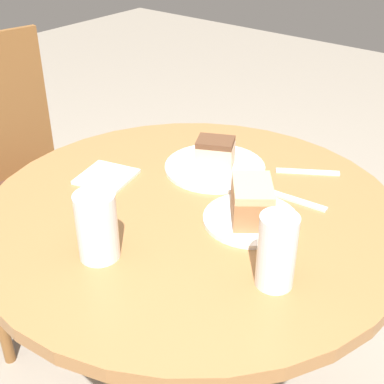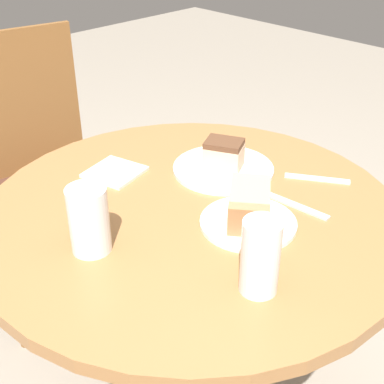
{
  "view_description": "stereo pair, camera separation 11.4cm",
  "coord_description": "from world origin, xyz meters",
  "px_view_note": "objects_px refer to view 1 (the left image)",
  "views": [
    {
      "loc": [
        -0.77,
        -0.61,
        1.38
      ],
      "look_at": [
        0.0,
        0.0,
        0.8
      ],
      "focal_mm": 50.0,
      "sensor_mm": 36.0,
      "label": 1
    },
    {
      "loc": [
        -0.69,
        -0.7,
        1.38
      ],
      "look_at": [
        0.0,
        0.0,
        0.8
      ],
      "focal_mm": 50.0,
      "sensor_mm": 36.0,
      "label": 2
    }
  ],
  "objects_px": {
    "glass_lemonade": "(97,230)",
    "glass_water": "(276,255)",
    "plate_far": "(215,167)",
    "cake_slice_near": "(252,201)",
    "plate_near": "(251,219)",
    "chair": "(11,180)",
    "cake_slice_far": "(215,153)"
  },
  "relations": [
    {
      "from": "cake_slice_far",
      "to": "glass_water",
      "type": "xyz_separation_m",
      "value": [
        -0.28,
        -0.34,
        0.02
      ]
    },
    {
      "from": "chair",
      "to": "plate_far",
      "type": "height_order",
      "value": "chair"
    },
    {
      "from": "plate_far",
      "to": "glass_water",
      "type": "distance_m",
      "value": 0.44
    },
    {
      "from": "plate_near",
      "to": "cake_slice_near",
      "type": "height_order",
      "value": "cake_slice_near"
    },
    {
      "from": "cake_slice_far",
      "to": "chair",
      "type": "bearing_deg",
      "value": 96.88
    },
    {
      "from": "cake_slice_near",
      "to": "glass_lemonade",
      "type": "bearing_deg",
      "value": 150.15
    },
    {
      "from": "chair",
      "to": "glass_water",
      "type": "distance_m",
      "value": 1.18
    },
    {
      "from": "plate_far",
      "to": "glass_lemonade",
      "type": "xyz_separation_m",
      "value": [
        -0.42,
        -0.04,
        0.05
      ]
    },
    {
      "from": "cake_slice_near",
      "to": "cake_slice_far",
      "type": "bearing_deg",
      "value": 54.94
    },
    {
      "from": "cake_slice_near",
      "to": "plate_far",
      "type": "bearing_deg",
      "value": 54.94
    },
    {
      "from": "plate_far",
      "to": "cake_slice_near",
      "type": "xyz_separation_m",
      "value": [
        -0.14,
        -0.2,
        0.04
      ]
    },
    {
      "from": "glass_lemonade",
      "to": "glass_water",
      "type": "xyz_separation_m",
      "value": [
        0.14,
        -0.3,
        0.0
      ]
    },
    {
      "from": "chair",
      "to": "glass_lemonade",
      "type": "distance_m",
      "value": 0.94
    },
    {
      "from": "plate_near",
      "to": "glass_water",
      "type": "bearing_deg",
      "value": -134.9
    },
    {
      "from": "chair",
      "to": "glass_lemonade",
      "type": "relative_size",
      "value": 7.03
    },
    {
      "from": "chair",
      "to": "plate_near",
      "type": "relative_size",
      "value": 4.72
    },
    {
      "from": "plate_near",
      "to": "glass_lemonade",
      "type": "xyz_separation_m",
      "value": [
        -0.28,
        0.16,
        0.05
      ]
    },
    {
      "from": "glass_water",
      "to": "chair",
      "type": "bearing_deg",
      "value": 80.71
    },
    {
      "from": "chair",
      "to": "glass_lemonade",
      "type": "xyz_separation_m",
      "value": [
        -0.32,
        -0.82,
        0.33
      ]
    },
    {
      "from": "chair",
      "to": "glass_water",
      "type": "bearing_deg",
      "value": -87.95
    },
    {
      "from": "glass_lemonade",
      "to": "glass_water",
      "type": "height_order",
      "value": "glass_water"
    },
    {
      "from": "plate_far",
      "to": "glass_lemonade",
      "type": "height_order",
      "value": "glass_lemonade"
    },
    {
      "from": "chair",
      "to": "plate_near",
      "type": "height_order",
      "value": "chair"
    },
    {
      "from": "plate_far",
      "to": "glass_lemonade",
      "type": "relative_size",
      "value": 1.82
    },
    {
      "from": "cake_slice_near",
      "to": "glass_lemonade",
      "type": "height_order",
      "value": "glass_lemonade"
    },
    {
      "from": "plate_far",
      "to": "cake_slice_far",
      "type": "xyz_separation_m",
      "value": [
        0.0,
        -0.0,
        0.04
      ]
    },
    {
      "from": "plate_far",
      "to": "cake_slice_far",
      "type": "distance_m",
      "value": 0.04
    },
    {
      "from": "cake_slice_near",
      "to": "plate_near",
      "type": "bearing_deg",
      "value": 90.0
    },
    {
      "from": "glass_lemonade",
      "to": "plate_near",
      "type": "bearing_deg",
      "value": -29.85
    },
    {
      "from": "chair",
      "to": "cake_slice_near",
      "type": "relative_size",
      "value": 6.64
    },
    {
      "from": "cake_slice_far",
      "to": "glass_water",
      "type": "bearing_deg",
      "value": -129.52
    },
    {
      "from": "plate_far",
      "to": "glass_water",
      "type": "bearing_deg",
      "value": -129.52
    }
  ]
}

